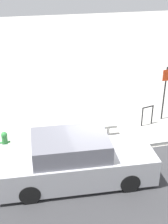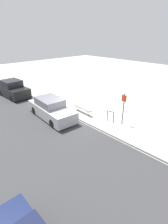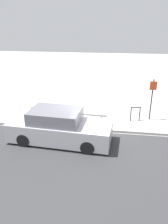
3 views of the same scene
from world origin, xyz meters
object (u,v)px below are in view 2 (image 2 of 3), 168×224
Objects in this scene: bench at (83,108)px; parked_car_far at (13,89)px; fire_hydrant at (58,99)px; bike_rack at (110,115)px; parked_car_near at (51,109)px; sign_post at (124,106)px.

bench is 8.34m from parked_car_far.
parked_car_far is (-8.00, -2.34, 0.28)m from bench.
fire_hydrant is at bearing -174.82° from bench.
fire_hydrant is (-5.65, -0.63, -0.09)m from bike_rack.
bike_rack is at bearing 41.63° from parked_car_near.
fire_hydrant is 5.33m from parked_car_far.
bike_rack is 1.08× the size of fire_hydrant.
sign_post is at bearing 20.89° from bike_rack.
parked_car_near is 1.17× the size of parked_car_far.
parked_car_near is (-3.60, -2.77, 0.18)m from bike_rack.
bike_rack is 5.69m from fire_hydrant.
bench is at bearing -169.16° from bike_rack.
bench is 0.42× the size of parked_car_near.
bike_rack reaches higher than fire_hydrant.
bike_rack is 0.17× the size of parked_car_near.
parked_car_near reaches higher than bench.
sign_post reaches higher than bench.
fire_hydrant is at bearing -173.62° from bike_rack.
bench is 2.39× the size of bike_rack.
bike_rack is 4.55m from parked_car_near.
parked_car_far is (-10.51, -2.82, 0.23)m from bike_rack.
parked_car_near is at bearing -113.14° from bench.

